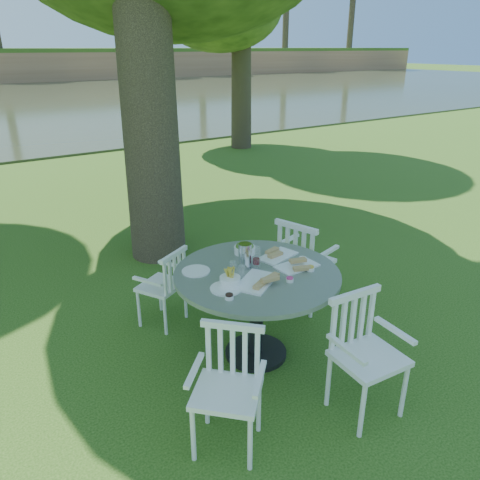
% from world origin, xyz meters
% --- Properties ---
extents(ground, '(140.00, 140.00, 0.00)m').
position_xyz_m(ground, '(0.00, 0.00, 0.00)').
color(ground, '#1D400D').
rests_on(ground, ground).
extents(table, '(1.42, 1.42, 0.84)m').
position_xyz_m(table, '(-0.26, -0.45, 0.68)').
color(table, black).
rests_on(table, ground).
extents(chair_ne, '(0.58, 0.61, 0.98)m').
position_xyz_m(chair_ne, '(0.62, -0.02, 0.58)').
color(chair_ne, white).
rests_on(chair_ne, ground).
extents(chair_nw, '(0.54, 0.53, 0.81)m').
position_xyz_m(chair_nw, '(-0.69, 0.45, 0.48)').
color(chair_nw, white).
rests_on(chair_nw, ground).
extents(chair_sw, '(0.61, 0.61, 0.88)m').
position_xyz_m(chair_sw, '(-0.98, -1.13, 0.52)').
color(chair_sw, white).
rests_on(chair_sw, ground).
extents(chair_se, '(0.51, 0.48, 0.94)m').
position_xyz_m(chair_se, '(0.02, -1.40, 0.55)').
color(chair_se, white).
rests_on(chair_se, ground).
extents(tableware, '(1.09, 0.84, 0.23)m').
position_xyz_m(tableware, '(-0.29, -0.37, 0.88)').
color(tableware, white).
rests_on(tableware, table).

